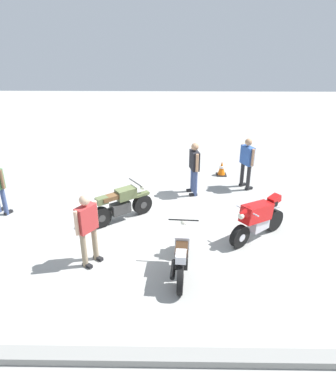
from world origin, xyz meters
name	(u,v)px	position (x,y,z in m)	size (l,w,h in m)	color
ground_plane	(135,223)	(0.00, 0.00, 0.00)	(40.00, 40.00, 0.00)	#9E9E99
curb_edge	(108,356)	(0.00, 4.60, 0.07)	(14.00, 0.30, 0.15)	gray
motorcycle_red_sportbike	(258,218)	(-3.29, 0.71, 0.59)	(1.63, 1.39, 1.14)	black
motorcycle_silver_cruiser	(182,252)	(-1.30, 2.15, 0.52)	(0.70, 2.09, 1.09)	black
motorcycle_olive_vintage	(121,205)	(0.37, -0.18, 0.49)	(1.66, 1.29, 1.07)	black
person_in_black_shirt	(194,165)	(-1.76, -1.96, 1.00)	(0.40, 0.67, 1.74)	#384772
person_in_red_shirt	(87,225)	(0.86, 1.85, 1.04)	(0.51, 0.61, 1.79)	gray
person_in_blue_shirt	(247,160)	(-3.52, -2.42, 1.01)	(0.48, 0.64, 1.75)	#262628
traffic_cone	(222,168)	(-2.87, -3.53, 0.26)	(0.36, 0.36, 0.53)	black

